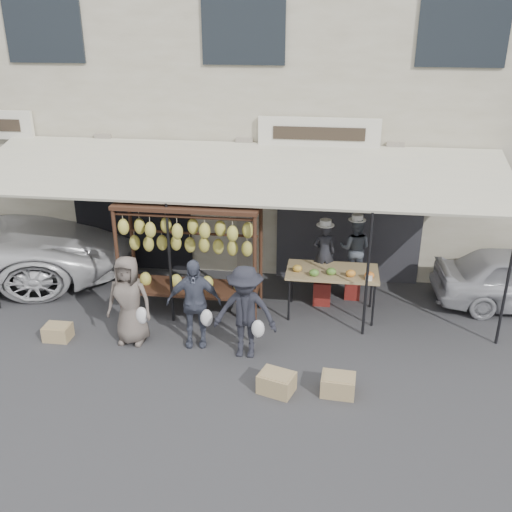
{
  "coord_description": "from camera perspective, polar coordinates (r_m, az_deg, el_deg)",
  "views": [
    {
      "loc": [
        1.84,
        -7.92,
        5.28
      ],
      "look_at": [
        0.53,
        1.4,
        1.3
      ],
      "focal_mm": 40.0,
      "sensor_mm": 36.0,
      "label": 1
    }
  ],
  "objects": [
    {
      "name": "crate_far",
      "position": [
        10.71,
        -19.21,
        -7.21
      ],
      "size": [
        0.46,
        0.35,
        0.27
      ],
      "primitive_type": "cube",
      "rotation": [
        0.0,
        0.0,
        0.01
      ],
      "color": "tan",
      "rests_on": "ground_plane"
    },
    {
      "name": "customer_mid",
      "position": [
        9.73,
        -6.23,
        -4.68
      ],
      "size": [
        0.98,
        0.53,
        1.59
      ],
      "primitive_type": "imported",
      "rotation": [
        0.0,
        0.0,
        0.16
      ],
      "color": "#464B5C",
      "rests_on": "ground_plane"
    },
    {
      "name": "shophouse",
      "position": [
        14.63,
        0.75,
        16.5
      ],
      "size": [
        24.0,
        6.15,
        7.3
      ],
      "color": "beige",
      "rests_on": "ground_plane"
    },
    {
      "name": "stool_right",
      "position": [
        11.67,
        9.6,
        -3.16
      ],
      "size": [
        0.39,
        0.39,
        0.43
      ],
      "primitive_type": "cube",
      "rotation": [
        0.0,
        0.0,
        0.34
      ],
      "color": "maroon",
      "rests_on": "ground_plane"
    },
    {
      "name": "banana_rack",
      "position": [
        10.36,
        -6.72,
        1.78
      ],
      "size": [
        2.6,
        0.9,
        2.24
      ],
      "color": "#311C12",
      "rests_on": "ground_plane"
    },
    {
      "name": "stool_left",
      "position": [
        11.36,
        6.62,
        -3.6
      ],
      "size": [
        0.42,
        0.42,
        0.48
      ],
      "primitive_type": "cube",
      "rotation": [
        0.0,
        0.0,
        -0.29
      ],
      "color": "maroon",
      "rests_on": "ground_plane"
    },
    {
      "name": "vendor_right",
      "position": [
        11.33,
        9.88,
        0.7
      ],
      "size": [
        0.7,
        0.59,
        1.27
      ],
      "primitive_type": "imported",
      "rotation": [
        0.0,
        0.0,
        2.96
      ],
      "color": "#474F5A",
      "rests_on": "stool_right"
    },
    {
      "name": "customer_right",
      "position": [
        9.35,
        -1.1,
        -5.65
      ],
      "size": [
        1.06,
        0.63,
        1.62
      ],
      "primitive_type": "imported",
      "rotation": [
        0.0,
        0.0,
        -0.02
      ],
      "color": "#202129",
      "rests_on": "ground_plane"
    },
    {
      "name": "awning",
      "position": [
        10.71,
        -2.13,
        8.26
      ],
      "size": [
        10.0,
        2.35,
        2.92
      ],
      "color": "#BBB9A1",
      "rests_on": "ground_plane"
    },
    {
      "name": "crate_near_b",
      "position": [
        8.88,
        8.2,
        -12.63
      ],
      "size": [
        0.53,
        0.41,
        0.3
      ],
      "primitive_type": "cube",
      "rotation": [
        0.0,
        0.0,
        -0.06
      ],
      "color": "tan",
      "rests_on": "ground_plane"
    },
    {
      "name": "crate_near_a",
      "position": [
        8.84,
        2.07,
        -12.55
      ],
      "size": [
        0.61,
        0.53,
        0.31
      ],
      "primitive_type": "cube",
      "rotation": [
        0.0,
        0.0,
        -0.31
      ],
      "color": "tan",
      "rests_on": "ground_plane"
    },
    {
      "name": "vendor_left",
      "position": [
        11.01,
        6.81,
        0.31
      ],
      "size": [
        0.48,
        0.36,
        1.2
      ],
      "primitive_type": "imported",
      "rotation": [
        0.0,
        0.0,
        3.33
      ],
      "color": "#222329",
      "rests_on": "stool_left"
    },
    {
      "name": "customer_left",
      "position": [
        9.98,
        -12.56,
        -4.34
      ],
      "size": [
        0.79,
        0.53,
        1.6
      ],
      "primitive_type": "imported",
      "rotation": [
        0.0,
        0.0,
        -0.02
      ],
      "color": "#62574F",
      "rests_on": "ground_plane"
    },
    {
      "name": "ground_plane",
      "position": [
        9.7,
        -4.32,
        -10.15
      ],
      "size": [
        90.0,
        90.0,
        0.0
      ],
      "primitive_type": "plane",
      "color": "#2D2D30"
    },
    {
      "name": "produce_table",
      "position": [
        10.68,
        7.63,
        -1.71
      ],
      "size": [
        1.7,
        0.9,
        1.04
      ],
      "color": "tan",
      "rests_on": "ground_plane"
    }
  ]
}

